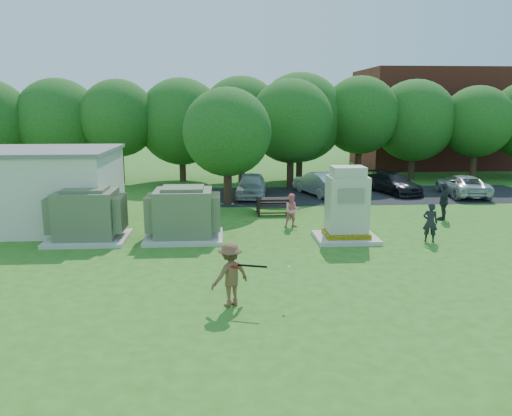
{
  "coord_description": "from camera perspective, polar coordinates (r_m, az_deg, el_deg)",
  "views": [
    {
      "loc": [
        -1.24,
        -14.62,
        5.2
      ],
      "look_at": [
        0.0,
        4.0,
        1.3
      ],
      "focal_mm": 35.0,
      "sensor_mm": 36.0,
      "label": 1
    }
  ],
  "objects": [
    {
      "name": "transformer_left",
      "position": [
        20.28,
        -18.75,
        -0.87
      ],
      "size": [
        3.0,
        2.4,
        2.07
      ],
      "color": "beige",
      "rests_on": "ground"
    },
    {
      "name": "batting_equipment",
      "position": [
        12.94,
        -0.24,
        -6.68
      ],
      "size": [
        1.6,
        0.38,
        0.2
      ],
      "color": "black",
      "rests_on": "ground"
    },
    {
      "name": "batter",
      "position": [
        13.1,
        -2.97,
        -7.6
      ],
      "size": [
        1.27,
        1.13,
        1.7
      ],
      "primitive_type": "imported",
      "rotation": [
        0.0,
        0.0,
        3.72
      ],
      "color": "brown",
      "rests_on": "ground"
    },
    {
      "name": "tree_row",
      "position": [
        33.27,
        1.37,
        10.0
      ],
      "size": [
        41.3,
        13.3,
        7.3
      ],
      "color": "#47301E",
      "rests_on": "ground"
    },
    {
      "name": "person_by_generator",
      "position": [
        20.22,
        19.29,
        -1.56
      ],
      "size": [
        0.64,
        0.52,
        1.52
      ],
      "primitive_type": "imported",
      "rotation": [
        0.0,
        0.0,
        2.83
      ],
      "color": "black",
      "rests_on": "ground"
    },
    {
      "name": "car_silver_b",
      "position": [
        31.13,
        22.5,
        2.41
      ],
      "size": [
        2.34,
        4.47,
        1.2
      ],
      "primitive_type": "imported",
      "rotation": [
        0.0,
        0.0,
        3.06
      ],
      "color": "silver",
      "rests_on": "ground"
    },
    {
      "name": "car_dark",
      "position": [
        30.66,
        15.47,
        2.75
      ],
      "size": [
        2.83,
        4.46,
        1.2
      ],
      "primitive_type": "imported",
      "rotation": [
        0.0,
        0.0,
        0.3
      ],
      "color": "black",
      "rests_on": "ground"
    },
    {
      "name": "picnic_table",
      "position": [
        23.98,
        2.09,
        0.44
      ],
      "size": [
        1.79,
        1.34,
        0.77
      ],
      "color": "black",
      "rests_on": "ground"
    },
    {
      "name": "brick_building",
      "position": [
        45.87,
        21.31,
        9.51
      ],
      "size": [
        15.0,
        8.0,
        8.0
      ],
      "primitive_type": "cube",
      "color": "maroon",
      "rests_on": "ground"
    },
    {
      "name": "car_white",
      "position": [
        28.35,
        -0.53,
        2.63
      ],
      "size": [
        2.04,
        4.16,
        1.36
      ],
      "primitive_type": "imported",
      "rotation": [
        0.0,
        0.0,
        -0.11
      ],
      "color": "silver",
      "rests_on": "ground"
    },
    {
      "name": "person_walking_right",
      "position": [
        24.19,
        20.66,
        0.7
      ],
      "size": [
        0.97,
        1.04,
        1.72
      ],
      "primitive_type": "imported",
      "rotation": [
        0.0,
        0.0,
        4.02
      ],
      "color": "#26282C",
      "rests_on": "ground"
    },
    {
      "name": "generator_cabinet",
      "position": [
        19.53,
        10.34,
        -0.03
      ],
      "size": [
        2.36,
        1.93,
        2.88
      ],
      "color": "beige",
      "rests_on": "ground"
    },
    {
      "name": "parking_strip",
      "position": [
        29.76,
        12.34,
        1.47
      ],
      "size": [
        20.0,
        6.0,
        0.01
      ],
      "primitive_type": "cube",
      "color": "#232326",
      "rests_on": "ground"
    },
    {
      "name": "transformer_right",
      "position": [
        19.65,
        -8.27,
        -0.76
      ],
      "size": [
        3.0,
        2.4,
        2.07
      ],
      "color": "beige",
      "rests_on": "ground"
    },
    {
      "name": "ground",
      "position": [
        15.57,
        0.98,
        -7.71
      ],
      "size": [
        120.0,
        120.0,
        0.0
      ],
      "primitive_type": "plane",
      "color": "#2D6619",
      "rests_on": "ground"
    },
    {
      "name": "car_silver_a",
      "position": [
        29.22,
        7.29,
        2.83
      ],
      "size": [
        2.73,
        4.43,
        1.38
      ],
      "primitive_type": "imported",
      "rotation": [
        0.0,
        0.0,
        3.47
      ],
      "color": "silver",
      "rests_on": "ground"
    },
    {
      "name": "person_at_picnic",
      "position": [
        21.38,
        4.18,
        -0.29
      ],
      "size": [
        0.73,
        0.58,
        1.46
      ],
      "primitive_type": "imported",
      "rotation": [
        0.0,
        0.0,
        0.04
      ],
      "color": "pink",
      "rests_on": "ground"
    }
  ]
}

